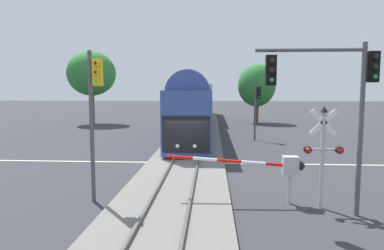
% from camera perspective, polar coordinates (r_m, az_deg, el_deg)
% --- Properties ---
extents(ground_plane, '(220.00, 220.00, 0.00)m').
position_cam_1_polar(ground_plane, '(19.94, -0.97, -6.38)').
color(ground_plane, '#333338').
extents(road_centre_stripe, '(44.00, 0.20, 0.01)m').
position_cam_1_polar(road_centre_stripe, '(19.93, -0.97, -6.37)').
color(road_centre_stripe, beige).
rests_on(road_centre_stripe, ground).
extents(railway_track, '(4.40, 80.00, 0.32)m').
position_cam_1_polar(railway_track, '(19.92, -0.97, -6.11)').
color(railway_track, slate).
rests_on(railway_track, ground).
extents(commuter_train, '(3.04, 41.33, 5.16)m').
position_cam_1_polar(commuter_train, '(38.46, 1.18, 3.77)').
color(commuter_train, '#384C93').
rests_on(commuter_train, railway_track).
extents(crossing_gate_near, '(5.14, 0.40, 1.82)m').
position_cam_1_polar(crossing_gate_near, '(13.09, 14.09, -6.75)').
color(crossing_gate_near, '#B7B7BC').
rests_on(crossing_gate_near, ground).
extents(crossing_signal_mast, '(1.36, 0.44, 3.69)m').
position_cam_1_polar(crossing_signal_mast, '(12.88, 21.20, -3.39)').
color(crossing_signal_mast, '#B2B2B7').
rests_on(crossing_signal_mast, ground).
extents(traffic_signal_median, '(0.53, 0.38, 5.69)m').
position_cam_1_polar(traffic_signal_median, '(13.06, -16.15, 3.76)').
color(traffic_signal_median, '#4C4C51').
rests_on(traffic_signal_median, ground).
extents(traffic_signal_far_side, '(0.53, 0.38, 4.80)m').
position_cam_1_polar(traffic_signal_far_side, '(28.81, 10.91, 3.79)').
color(traffic_signal_far_side, '#4C4C51').
rests_on(traffic_signal_far_side, ground).
extents(traffic_signal_near_right, '(3.97, 0.38, 5.80)m').
position_cam_1_polar(traffic_signal_near_right, '(12.07, 22.70, 5.94)').
color(traffic_signal_near_right, '#4C4C51').
rests_on(traffic_signal_near_right, ground).
extents(elm_centre_background, '(4.79, 4.79, 7.57)m').
position_cam_1_polar(elm_centre_background, '(44.30, 10.85, 6.57)').
color(elm_centre_background, brown).
rests_on(elm_centre_background, ground).
extents(pine_left_background, '(5.95, 5.95, 9.05)m').
position_cam_1_polar(pine_left_background, '(44.30, -16.58, 8.31)').
color(pine_left_background, brown).
rests_on(pine_left_background, ground).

